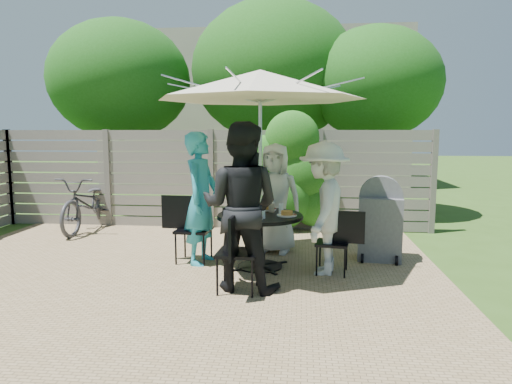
# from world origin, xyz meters

# --- Properties ---
(backyard_envelope) EXTENTS (60.00, 60.00, 5.00)m
(backyard_envelope) POSITION_xyz_m (0.09, 10.29, 2.61)
(backyard_envelope) COLOR #304F18
(backyard_envelope) RESTS_ON ground
(patio_table) EXTENTS (1.29, 1.29, 0.73)m
(patio_table) POSITION_xyz_m (1.14, 0.57, 0.51)
(patio_table) COLOR black
(patio_table) RESTS_ON ground
(umbrella) EXTENTS (3.09, 3.09, 2.59)m
(umbrella) POSITION_xyz_m (1.14, 0.57, 2.40)
(umbrella) COLOR silver
(umbrella) RESTS_ON ground
(chair_back) EXTENTS (0.45, 0.62, 0.83)m
(chair_back) POSITION_xyz_m (1.31, 1.52, 0.25)
(chair_back) COLOR black
(chair_back) RESTS_ON ground
(person_back) EXTENTS (0.88, 0.65, 1.64)m
(person_back) POSITION_xyz_m (1.29, 1.38, 0.82)
(person_back) COLOR silver
(person_back) RESTS_ON ground
(chair_left) EXTENTS (0.69, 0.48, 0.94)m
(chair_left) POSITION_xyz_m (0.19, 0.73, 0.28)
(chair_left) COLOR black
(chair_left) RESTS_ON ground
(person_left) EXTENTS (0.54, 0.73, 1.81)m
(person_left) POSITION_xyz_m (0.33, 0.71, 0.91)
(person_left) COLOR #2A9EB8
(person_left) RESTS_ON ground
(chair_front) EXTENTS (0.47, 0.68, 0.93)m
(chair_front) POSITION_xyz_m (0.98, -0.39, 0.28)
(chair_front) COLOR black
(chair_front) RESTS_ON ground
(person_front) EXTENTS (1.05, 0.88, 1.92)m
(person_front) POSITION_xyz_m (1.00, -0.25, 0.96)
(person_front) COLOR black
(person_front) RESTS_ON ground
(chair_right) EXTENTS (0.62, 0.46, 0.83)m
(chair_right) POSITION_xyz_m (2.09, 0.40, 0.25)
(chair_right) COLOR black
(chair_right) RESTS_ON ground
(person_right) EXTENTS (0.81, 1.19, 1.69)m
(person_right) POSITION_xyz_m (1.96, 0.42, 0.85)
(person_right) COLOR silver
(person_right) RESTS_ON ground
(plate_back) EXTENTS (0.26, 0.26, 0.06)m
(plate_back) POSITION_xyz_m (1.21, 0.92, 0.76)
(plate_back) COLOR white
(plate_back) RESTS_ON patio_table
(plate_left) EXTENTS (0.26, 0.26, 0.06)m
(plate_left) POSITION_xyz_m (0.79, 0.63, 0.76)
(plate_left) COLOR white
(plate_left) RESTS_ON patio_table
(plate_front) EXTENTS (0.26, 0.26, 0.06)m
(plate_front) POSITION_xyz_m (1.08, 0.21, 0.76)
(plate_front) COLOR white
(plate_front) RESTS_ON patio_table
(plate_right) EXTENTS (0.26, 0.26, 0.06)m
(plate_right) POSITION_xyz_m (1.50, 0.50, 0.76)
(plate_right) COLOR white
(plate_right) RESTS_ON patio_table
(glass_back) EXTENTS (0.07, 0.07, 0.14)m
(glass_back) POSITION_xyz_m (1.09, 0.84, 0.80)
(glass_back) COLOR silver
(glass_back) RESTS_ON patio_table
(glass_left) EXTENTS (0.07, 0.07, 0.14)m
(glass_left) POSITION_xyz_m (0.87, 0.51, 0.80)
(glass_left) COLOR silver
(glass_left) RESTS_ON patio_table
(glass_front) EXTENTS (0.07, 0.07, 0.14)m
(glass_front) POSITION_xyz_m (1.20, 0.29, 0.80)
(glass_front) COLOR silver
(glass_front) RESTS_ON patio_table
(glass_right) EXTENTS (0.07, 0.07, 0.14)m
(glass_right) POSITION_xyz_m (1.42, 0.62, 0.80)
(glass_right) COLOR silver
(glass_right) RESTS_ON patio_table
(syrup_jug) EXTENTS (0.09, 0.09, 0.16)m
(syrup_jug) POSITION_xyz_m (1.09, 0.63, 0.81)
(syrup_jug) COLOR #59280C
(syrup_jug) RESTS_ON patio_table
(coffee_cup) EXTENTS (0.08, 0.08, 0.12)m
(coffee_cup) POSITION_xyz_m (1.28, 0.77, 0.79)
(coffee_cup) COLOR #C6B293
(coffee_cup) RESTS_ON patio_table
(bicycle) EXTENTS (0.69, 1.94, 1.01)m
(bicycle) POSITION_xyz_m (-2.20, 2.60, 0.51)
(bicycle) COLOR #333338
(bicycle) RESTS_ON ground
(bbq_grill) EXTENTS (0.64, 0.53, 1.20)m
(bbq_grill) POSITION_xyz_m (2.78, 1.11, 0.55)
(bbq_grill) COLOR slate
(bbq_grill) RESTS_ON ground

